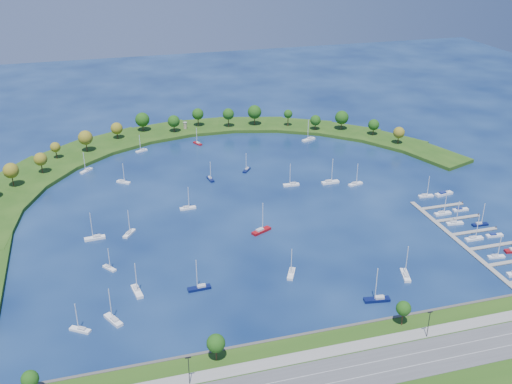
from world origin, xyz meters
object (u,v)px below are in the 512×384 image
object	(u,v)px
moored_boat_0	(86,170)
docked_boat_10	(426,195)
docked_boat_11	(444,194)
moored_boat_5	(95,237)
moored_boat_2	(330,182)
docked_boat_6	(455,223)
moored_boat_4	(137,290)
moored_boat_3	(291,184)
harbor_tower	(185,125)
moored_boat_14	(123,181)
moored_boat_21	(198,143)
dock_system	(474,240)
docked_boat_9	(460,210)
moored_boat_7	(261,230)
moored_boat_18	(291,273)
moored_boat_10	(355,183)
docked_boat_5	(494,235)
moored_boat_11	(377,299)
moored_boat_19	(109,267)
docked_boat_8	(443,213)
moored_boat_1	(210,178)
moored_boat_16	(80,329)
docked_boat_7	(480,224)
moored_boat_20	(247,169)
moored_boat_9	(142,150)
moored_boat_17	(405,275)
moored_boat_6	(199,287)
moored_boat_15	(188,207)
docked_boat_4	(474,238)
docked_boat_2	(496,256)
moored_boat_13	(113,319)
moored_boat_12	(129,233)
moored_boat_8	(309,139)

from	to	relation	value
moored_boat_0	docked_boat_10	bearing A→B (deg)	107.89
docked_boat_11	moored_boat_5	bearing A→B (deg)	170.74
moored_boat_2	docked_boat_6	size ratio (longest dim) A/B	1.20
docked_boat_6	moored_boat_4	bearing A→B (deg)	-167.16
moored_boat_2	moored_boat_3	world-z (taller)	moored_boat_2
harbor_tower	docked_boat_6	size ratio (longest dim) A/B	0.38
moored_boat_14	moored_boat_21	distance (m)	67.52
moored_boat_5	dock_system	bearing A→B (deg)	159.65
docked_boat_9	moored_boat_7	bearing A→B (deg)	178.93
moored_boat_7	moored_boat_18	distance (m)	36.63
moored_boat_5	moored_boat_10	bearing A→B (deg)	-174.88
moored_boat_0	moored_boat_5	world-z (taller)	moored_boat_5
moored_boat_3	docked_boat_5	bearing A→B (deg)	135.62
dock_system	docked_boat_6	size ratio (longest dim) A/B	7.08
harbor_tower	moored_boat_11	xyz separation A→B (m)	(35.82, -205.06, -3.30)
moored_boat_19	docked_boat_8	world-z (taller)	docked_boat_8
moored_boat_18	docked_boat_5	size ratio (longest dim) A/B	1.56
moored_boat_1	docked_boat_9	distance (m)	127.90
moored_boat_7	moored_boat_16	distance (m)	93.63
moored_boat_21	docked_boat_7	xyz separation A→B (m)	(104.30, -139.57, 0.02)
moored_boat_20	docked_boat_5	xyz separation A→B (m)	(86.07, -101.38, -0.30)
moored_boat_9	moored_boat_17	size ratio (longest dim) A/B	0.80
moored_boat_18	docked_boat_5	bearing A→B (deg)	119.23
moored_boat_21	moored_boat_2	bearing A→B (deg)	-170.63
docked_boat_7	docked_boat_8	distance (m)	17.78
moored_boat_14	docked_boat_7	xyz separation A→B (m)	(153.12, -92.93, -0.00)
moored_boat_6	moored_boat_15	xyz separation A→B (m)	(7.52, 68.30, -0.05)
dock_system	moored_boat_18	world-z (taller)	moored_boat_18
moored_boat_9	moored_boat_5	bearing A→B (deg)	48.20
docked_boat_4	docked_boat_5	world-z (taller)	docked_boat_4
moored_boat_9	moored_boat_20	xyz separation A→B (m)	(52.86, -45.72, 0.00)
moored_boat_4	docked_boat_7	xyz separation A→B (m)	(156.36, 10.68, -0.06)
moored_boat_17	moored_boat_20	xyz separation A→B (m)	(-32.40, 119.55, -0.08)
moored_boat_9	moored_boat_18	xyz separation A→B (m)	(42.53, -151.65, 0.04)
moored_boat_17	docked_boat_7	size ratio (longest dim) A/B	1.19
moored_boat_4	moored_boat_10	xyz separation A→B (m)	(120.25, 67.50, -0.04)
moored_boat_2	docked_boat_2	xyz separation A→B (m)	(37.61, -88.62, -0.10)
moored_boat_0	moored_boat_13	bearing A→B (deg)	46.29
moored_boat_11	moored_boat_18	bearing A→B (deg)	-36.84
harbor_tower	moored_boat_12	world-z (taller)	moored_boat_12
moored_boat_5	docked_boat_6	bearing A→B (deg)	164.96
harbor_tower	docked_boat_11	size ratio (longest dim) A/B	0.44
moored_boat_8	moored_boat_12	world-z (taller)	moored_boat_8
moored_boat_6	moored_boat_20	xyz separation A→B (m)	(47.17, 105.86, -0.07)
docked_boat_8	docked_boat_9	world-z (taller)	docked_boat_8
moored_boat_9	docked_boat_8	size ratio (longest dim) A/B	0.87
moored_boat_2	docked_boat_10	distance (m)	49.19
docked_boat_8	moored_boat_20	bearing A→B (deg)	133.74
moored_boat_5	moored_boat_10	distance (m)	135.56
moored_boat_5	docked_boat_10	world-z (taller)	moored_boat_5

